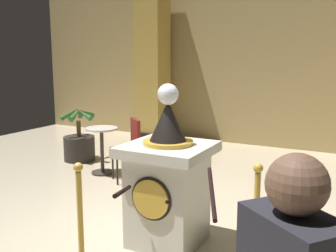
{
  "coord_description": "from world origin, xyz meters",
  "views": [
    {
      "loc": [
        1.95,
        -3.2,
        1.89
      ],
      "look_at": [
        0.19,
        0.15,
        1.22
      ],
      "focal_mm": 41.76,
      "sensor_mm": 36.0,
      "label": 1
    }
  ],
  "objects_px": {
    "potted_palm_left": "(79,144)",
    "cafe_chair_red": "(130,144)",
    "cafe_table": "(102,145)",
    "stanchion_far": "(255,241)",
    "pedestal_clock": "(168,183)",
    "stanchion_near": "(81,238)"
  },
  "relations": [
    {
      "from": "potted_palm_left",
      "to": "cafe_table",
      "type": "distance_m",
      "value": 1.03
    },
    {
      "from": "stanchion_near",
      "to": "potted_palm_left",
      "type": "height_order",
      "value": "stanchion_near"
    },
    {
      "from": "pedestal_clock",
      "to": "cafe_table",
      "type": "xyz_separation_m",
      "value": [
        -2.08,
        1.65,
        -0.15
      ]
    },
    {
      "from": "stanchion_far",
      "to": "potted_palm_left",
      "type": "xyz_separation_m",
      "value": [
        -3.96,
        2.42,
        -0.06
      ]
    },
    {
      "from": "stanchion_far",
      "to": "cafe_table",
      "type": "bearing_deg",
      "value": 147.64
    },
    {
      "from": "pedestal_clock",
      "to": "stanchion_near",
      "type": "distance_m",
      "value": 1.03
    },
    {
      "from": "stanchion_far",
      "to": "cafe_table",
      "type": "relative_size",
      "value": 1.36
    },
    {
      "from": "stanchion_near",
      "to": "potted_palm_left",
      "type": "distance_m",
      "value": 4.02
    },
    {
      "from": "cafe_table",
      "to": "cafe_chair_red",
      "type": "bearing_deg",
      "value": -8.89
    },
    {
      "from": "pedestal_clock",
      "to": "potted_palm_left",
      "type": "height_order",
      "value": "pedestal_clock"
    },
    {
      "from": "pedestal_clock",
      "to": "cafe_chair_red",
      "type": "relative_size",
      "value": 1.71
    },
    {
      "from": "pedestal_clock",
      "to": "cafe_chair_red",
      "type": "xyz_separation_m",
      "value": [
        -1.48,
        1.56,
        -0.06
      ]
    },
    {
      "from": "pedestal_clock",
      "to": "stanchion_near",
      "type": "relative_size",
      "value": 1.59
    },
    {
      "from": "potted_palm_left",
      "to": "cafe_chair_red",
      "type": "bearing_deg",
      "value": -21.09
    },
    {
      "from": "potted_palm_left",
      "to": "cafe_table",
      "type": "xyz_separation_m",
      "value": [
        0.89,
        -0.48,
        0.18
      ]
    },
    {
      "from": "cafe_table",
      "to": "cafe_chair_red",
      "type": "distance_m",
      "value": 0.61
    },
    {
      "from": "pedestal_clock",
      "to": "cafe_table",
      "type": "relative_size",
      "value": 2.14
    },
    {
      "from": "potted_palm_left",
      "to": "cafe_table",
      "type": "bearing_deg",
      "value": -28.37
    },
    {
      "from": "stanchion_far",
      "to": "cafe_chair_red",
      "type": "relative_size",
      "value": 1.08
    },
    {
      "from": "potted_palm_left",
      "to": "cafe_chair_red",
      "type": "height_order",
      "value": "potted_palm_left"
    },
    {
      "from": "cafe_table",
      "to": "potted_palm_left",
      "type": "bearing_deg",
      "value": 151.63
    },
    {
      "from": "pedestal_clock",
      "to": "stanchion_far",
      "type": "bearing_deg",
      "value": -16.54
    }
  ]
}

